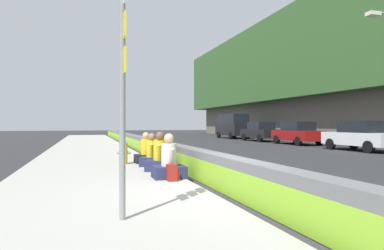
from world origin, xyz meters
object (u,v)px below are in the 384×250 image
at_px(route_sign_post, 123,76).
at_px(parked_car_third, 361,136).
at_px(fire_hydrant, 124,151).
at_px(parked_car_fourth, 297,133).
at_px(backpack, 172,173).
at_px(seated_person_middle, 160,158).
at_px(parked_car_midline, 261,132).
at_px(parked_car_far, 233,126).
at_px(seated_person_foreground, 169,164).
at_px(seated_person_far, 146,153).
at_px(seated_person_rear, 152,156).

bearing_deg(route_sign_post, parked_car_third, -52.50).
xyz_separation_m(fire_hydrant, parked_car_fourth, (10.39, -13.84, 0.27)).
bearing_deg(backpack, parked_car_fourth, -42.36).
bearing_deg(seated_person_middle, parked_car_third, -65.07).
height_order(route_sign_post, parked_car_midline, route_sign_post).
distance_m(seated_person_middle, parked_car_fourth, 17.97).
distance_m(parked_car_third, parked_car_far, 18.15).
relative_size(seated_person_middle, parked_car_third, 0.26).
bearing_deg(parked_car_midline, parked_car_fourth, -178.60).
height_order(seated_person_foreground, seated_person_middle, seated_person_middle).
bearing_deg(seated_person_far, parked_car_third, -73.84).
xyz_separation_m(route_sign_post, parked_car_midline, (23.02, -14.47, -1.37)).
relative_size(seated_person_middle, parked_car_fourth, 0.26).
distance_m(seated_person_far, parked_car_midline, 20.28).
xyz_separation_m(seated_person_middle, seated_person_rear, (1.22, 0.02, -0.02)).
distance_m(fire_hydrant, parked_car_far, 26.04).
xyz_separation_m(seated_person_middle, parked_car_far, (24.13, -12.90, 0.85)).
distance_m(seated_person_rear, parked_car_midline, 21.06).
xyz_separation_m(route_sign_post, parked_car_third, (11.12, -14.49, -1.37)).
bearing_deg(backpack, seated_person_foreground, -3.26).
relative_size(parked_car_fourth, parked_car_far, 0.88).
distance_m(parked_car_fourth, parked_car_midline, 5.47).
bearing_deg(route_sign_post, parked_car_fourth, -39.77).
relative_size(route_sign_post, parked_car_fourth, 0.80).
height_order(seated_person_foreground, seated_person_rear, seated_person_foreground).
height_order(seated_person_middle, seated_person_far, seated_person_middle).
xyz_separation_m(seated_person_foreground, seated_person_middle, (1.48, -0.08, 0.00)).
height_order(fire_hydrant, seated_person_foreground, seated_person_foreground).
height_order(route_sign_post, parked_car_fourth, route_sign_post).
relative_size(backpack, parked_car_midline, 0.09).
distance_m(seated_person_rear, parked_car_far, 26.32).
bearing_deg(parked_car_midline, fire_hydrant, 139.17).
bearing_deg(seated_person_foreground, route_sign_post, 157.12).
xyz_separation_m(parked_car_third, parked_car_far, (18.14, -0.03, 0.49)).
bearing_deg(parked_car_third, seated_person_far, 106.16).
bearing_deg(parked_car_fourth, parked_car_far, 0.41).
height_order(seated_person_rear, parked_car_midline, parked_car_midline).
distance_m(fire_hydrant, parked_car_fourth, 17.31).
relative_size(backpack, parked_car_third, 0.09).
bearing_deg(parked_car_midline, parked_car_far, -0.46).
height_order(seated_person_middle, backpack, seated_person_middle).
distance_m(route_sign_post, backpack, 4.02).
xyz_separation_m(fire_hydrant, seated_person_middle, (-2.02, -0.85, -0.08)).
bearing_deg(route_sign_post, seated_person_foreground, -22.88).
distance_m(seated_person_foreground, seated_person_middle, 1.48).
relative_size(seated_person_rear, parked_car_third, 0.24).
bearing_deg(seated_person_far, parked_car_fourth, -52.02).
xyz_separation_m(backpack, parked_car_third, (7.92, -12.98, 0.53)).
height_order(parked_car_fourth, parked_car_midline, same).
height_order(seated_person_foreground, parked_car_fourth, parked_car_fourth).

